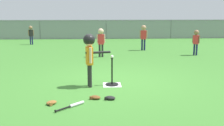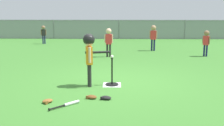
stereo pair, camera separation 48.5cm
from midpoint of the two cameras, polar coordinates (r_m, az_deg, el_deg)
The scene contains 14 objects.
ground_plane at distance 7.03m, azimuth 3.31°, elevation -3.93°, with size 60.00×60.00×0.00m, color #3D7A2D.
home_plate at distance 6.73m, azimuth 2.07°, elevation -4.58°, with size 0.44×0.44×0.01m, color white.
batting_tee at distance 6.70m, azimuth 2.08°, elevation -3.74°, with size 0.32×0.32×0.67m.
baseball_on_tee at distance 6.57m, azimuth 2.11°, elevation 1.35°, with size 0.07×0.07×0.07m, color white.
batter_child at distance 6.45m, azimuth -2.62°, elevation 2.90°, with size 0.64×0.36×1.27m.
fielder_near_left at distance 12.17m, azimuth 9.76°, elevation 5.89°, with size 0.32×0.22×1.12m.
fielder_deep_left at distance 14.71m, azimuth -13.19°, elevation 6.30°, with size 0.26×0.19×0.96m.
fielder_deep_center at distance 10.46m, azimuth 0.63°, elevation 5.11°, with size 0.33×0.22×1.10m.
fielder_deep_right at distance 11.26m, azimuth 20.24°, elevation 4.57°, with size 0.24×0.22×1.01m.
spare_bat_silver at distance 5.38m, azimuth -6.46°, elevation -8.53°, with size 0.52×0.51×0.06m.
glove_by_plate at distance 5.59m, azimuth -10.90°, elevation -7.83°, with size 0.27×0.27×0.07m.
glove_near_bats at distance 5.68m, azimuth 1.21°, elevation -7.29°, with size 0.27×0.24×0.07m.
glove_tossed_aside at distance 5.74m, azimuth -1.85°, elevation -7.11°, with size 0.27×0.24×0.07m.
outfield_fence at distance 16.76m, azimuth 2.26°, elevation 7.16°, with size 16.06×0.06×1.15m.
Camera 2 is at (0.01, -6.77, 1.86)m, focal length 43.81 mm.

